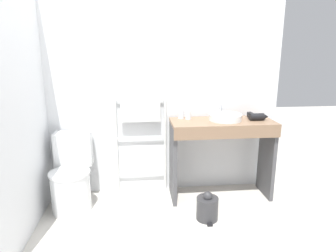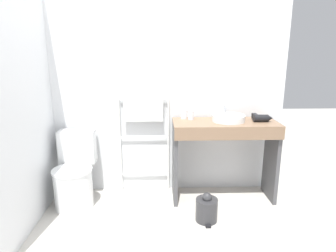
% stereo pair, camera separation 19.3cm
% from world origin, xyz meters
% --- Properties ---
extents(wall_back, '(2.70, 0.12, 2.48)m').
position_xyz_m(wall_back, '(0.00, 1.27, 1.24)').
color(wall_back, silver).
rests_on(wall_back, ground_plane).
extents(wall_side, '(0.12, 1.81, 2.48)m').
position_xyz_m(wall_side, '(-1.29, 0.60, 1.24)').
color(wall_side, silver).
rests_on(wall_side, ground_plane).
extents(toilet, '(0.41, 0.57, 0.77)m').
position_xyz_m(toilet, '(-0.95, 0.88, 0.32)').
color(toilet, white).
rests_on(toilet, ground_plane).
extents(towel_radiator, '(0.58, 0.06, 1.13)m').
position_xyz_m(towel_radiator, '(-0.22, 1.16, 0.84)').
color(towel_radiator, white).
rests_on(towel_radiator, ground_plane).
extents(vanity_counter, '(1.10, 0.46, 0.88)m').
position_xyz_m(vanity_counter, '(0.64, 0.94, 0.61)').
color(vanity_counter, '#84664C').
rests_on(vanity_counter, ground_plane).
extents(sink_basin, '(0.35, 0.35, 0.07)m').
position_xyz_m(sink_basin, '(0.68, 0.97, 0.91)').
color(sink_basin, white).
rests_on(sink_basin, vanity_counter).
extents(faucet, '(0.02, 0.10, 0.15)m').
position_xyz_m(faucet, '(0.68, 1.14, 0.97)').
color(faucet, silver).
rests_on(faucet, vanity_counter).
extents(cup_near_wall, '(0.07, 0.07, 0.10)m').
position_xyz_m(cup_near_wall, '(0.22, 1.10, 0.93)').
color(cup_near_wall, white).
rests_on(cup_near_wall, vanity_counter).
extents(cup_near_edge, '(0.06, 0.06, 0.10)m').
position_xyz_m(cup_near_edge, '(0.29, 1.06, 0.93)').
color(cup_near_edge, white).
rests_on(cup_near_edge, vanity_counter).
extents(hair_dryer, '(0.20, 0.18, 0.08)m').
position_xyz_m(hair_dryer, '(1.02, 0.95, 0.92)').
color(hair_dryer, black).
rests_on(hair_dryer, vanity_counter).
extents(trash_bin, '(0.21, 0.24, 0.29)m').
position_xyz_m(trash_bin, '(0.40, 0.49, 0.12)').
color(trash_bin, '#333335').
rests_on(trash_bin, ground_plane).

